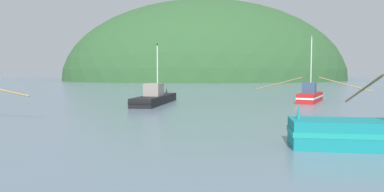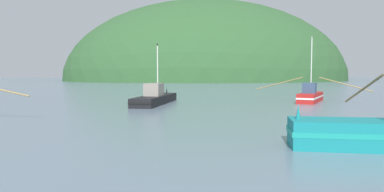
{
  "view_description": "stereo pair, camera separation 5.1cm",
  "coord_description": "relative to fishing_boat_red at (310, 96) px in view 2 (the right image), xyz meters",
  "views": [
    {
      "loc": [
        -1.79,
        7.3,
        3.3
      ],
      "look_at": [
        4.6,
        35.7,
        1.4
      ],
      "focal_mm": 32.42,
      "sensor_mm": 36.0,
      "label": 1
    },
    {
      "loc": [
        -1.74,
        7.28,
        3.3
      ],
      "look_at": [
        4.6,
        35.7,
        1.4
      ],
      "focal_mm": 32.42,
      "sensor_mm": 36.0,
      "label": 2
    }
  ],
  "objects": [
    {
      "name": "hill_far_left",
      "position": [
        22.64,
        127.83,
        -0.7
      ],
      "size": [
        134.83,
        107.86,
        75.51
      ],
      "primitive_type": "ellipsoid",
      "color": "#2D562D",
      "rests_on": "ground"
    },
    {
      "name": "fishing_boat_red",
      "position": [
        0.0,
        0.0,
        0.0
      ],
      "size": [
        9.85,
        8.5,
        7.56
      ],
      "rotation": [
        0.0,
        0.0,
        0.86
      ],
      "color": "red",
      "rests_on": "ground"
    },
    {
      "name": "fishing_boat_black",
      "position": [
        -17.83,
        1.38,
        -0.04
      ],
      "size": [
        6.31,
        11.12,
        6.59
      ],
      "rotation": [
        0.0,
        0.0,
        1.18
      ],
      "color": "black",
      "rests_on": "ground"
    }
  ]
}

